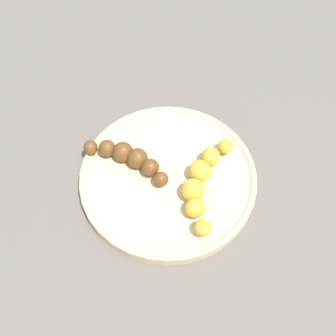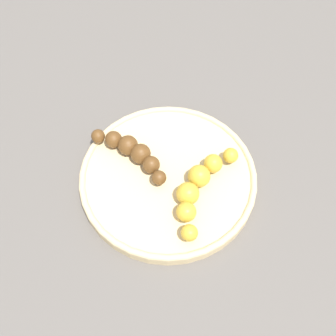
# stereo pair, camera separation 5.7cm
# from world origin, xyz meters

# --- Properties ---
(ground_plane) EXTENTS (2.40, 2.40, 0.00)m
(ground_plane) POSITION_xyz_m (0.00, 0.00, 0.00)
(ground_plane) COLOR #56514C
(fruit_bowl) EXTENTS (0.28, 0.28, 0.02)m
(fruit_bowl) POSITION_xyz_m (0.00, 0.00, 0.01)
(fruit_bowl) COLOR #D1B784
(fruit_bowl) RESTS_ON ground_plane
(banana_overripe) EXTENTS (0.07, 0.14, 0.03)m
(banana_overripe) POSITION_xyz_m (0.03, -0.06, 0.04)
(banana_overripe) COLOR #593819
(banana_overripe) RESTS_ON fruit_bowl
(banana_spotted) EXTENTS (0.15, 0.10, 0.03)m
(banana_spotted) POSITION_xyz_m (-0.02, 0.05, 0.04)
(banana_spotted) COLOR gold
(banana_spotted) RESTS_ON fruit_bowl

